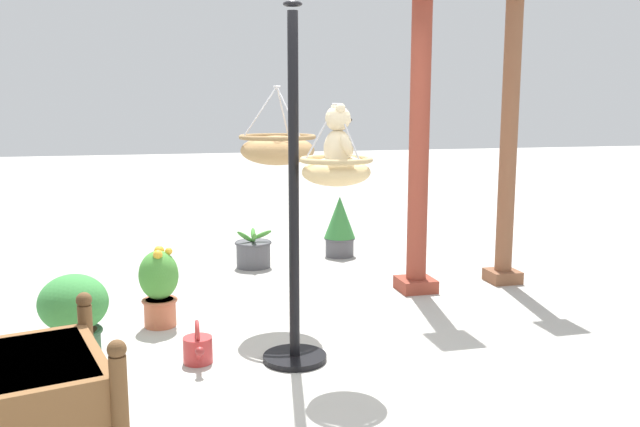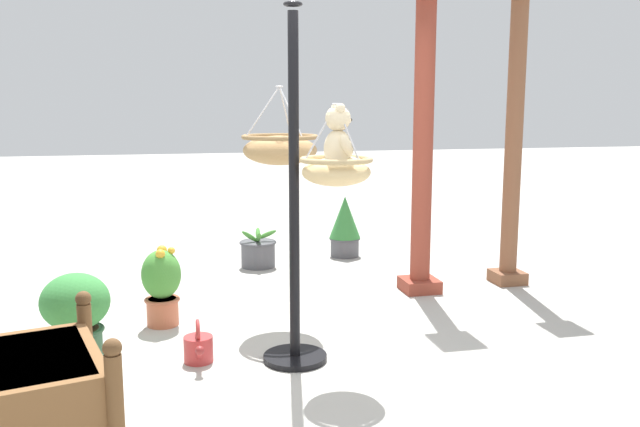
{
  "view_description": "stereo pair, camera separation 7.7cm",
  "coord_description": "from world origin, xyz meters",
  "px_view_note": "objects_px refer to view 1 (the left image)",
  "views": [
    {
      "loc": [
        4.14,
        -0.97,
        1.75
      ],
      "look_at": [
        0.0,
        0.07,
        1.05
      ],
      "focal_mm": 37.35,
      "sensor_mm": 36.0,
      "label": 1
    },
    {
      "loc": [
        4.16,
        -0.89,
        1.75
      ],
      "look_at": [
        0.0,
        0.07,
        1.05
      ],
      "focal_mm": 37.35,
      "sensor_mm": 36.0,
      "label": 2
    }
  ],
  "objects_px": {
    "potted_plant_tall_leafy": "(340,226)",
    "potted_plant_bushy_green": "(159,286)",
    "display_pole_central": "(294,256)",
    "teddy_bear": "(340,141)",
    "potted_plant_flowering_red": "(74,314)",
    "greenhouse_pillar_far_back": "(419,147)",
    "watering_can": "(198,349)",
    "hanging_basket_left_high": "(278,148)",
    "potted_plant_fern_front": "(253,252)",
    "wooden_planter_box": "(7,411)",
    "greenhouse_pillar_right": "(509,143)",
    "hanging_basket_with_teddy": "(336,170)"
  },
  "relations": [
    {
      "from": "greenhouse_pillar_far_back",
      "to": "potted_plant_flowering_red",
      "type": "height_order",
      "value": "greenhouse_pillar_far_back"
    },
    {
      "from": "potted_plant_tall_leafy",
      "to": "potted_plant_bushy_green",
      "type": "height_order",
      "value": "potted_plant_tall_leafy"
    },
    {
      "from": "wooden_planter_box",
      "to": "potted_plant_tall_leafy",
      "type": "bearing_deg",
      "value": 145.11
    },
    {
      "from": "display_pole_central",
      "to": "greenhouse_pillar_right",
      "type": "distance_m",
      "value": 2.93
    },
    {
      "from": "hanging_basket_with_teddy",
      "to": "hanging_basket_left_high",
      "type": "distance_m",
      "value": 1.14
    },
    {
      "from": "teddy_bear",
      "to": "hanging_basket_left_high",
      "type": "relative_size",
      "value": 0.67
    },
    {
      "from": "potted_plant_fern_front",
      "to": "potted_plant_bushy_green",
      "type": "bearing_deg",
      "value": -29.89
    },
    {
      "from": "potted_plant_bushy_green",
      "to": "hanging_basket_with_teddy",
      "type": "bearing_deg",
      "value": 45.53
    },
    {
      "from": "display_pole_central",
      "to": "greenhouse_pillar_far_back",
      "type": "distance_m",
      "value": 2.14
    },
    {
      "from": "hanging_basket_left_high",
      "to": "potted_plant_tall_leafy",
      "type": "height_order",
      "value": "hanging_basket_left_high"
    },
    {
      "from": "greenhouse_pillar_right",
      "to": "greenhouse_pillar_far_back",
      "type": "relative_size",
      "value": 1.01
    },
    {
      "from": "potted_plant_tall_leafy",
      "to": "potted_plant_bushy_green",
      "type": "distance_m",
      "value": 2.89
    },
    {
      "from": "wooden_planter_box",
      "to": "potted_plant_bushy_green",
      "type": "height_order",
      "value": "wooden_planter_box"
    },
    {
      "from": "teddy_bear",
      "to": "potted_plant_fern_front",
      "type": "relative_size",
      "value": 0.99
    },
    {
      "from": "potted_plant_bushy_green",
      "to": "wooden_planter_box",
      "type": "bearing_deg",
      "value": -20.43
    },
    {
      "from": "greenhouse_pillar_right",
      "to": "potted_plant_flowering_red",
      "type": "relative_size",
      "value": 4.61
    },
    {
      "from": "potted_plant_bushy_green",
      "to": "watering_can",
      "type": "distance_m",
      "value": 0.92
    },
    {
      "from": "potted_plant_flowering_red",
      "to": "potted_plant_bushy_green",
      "type": "relative_size",
      "value": 0.96
    },
    {
      "from": "teddy_bear",
      "to": "potted_plant_flowering_red",
      "type": "relative_size",
      "value": 0.68
    },
    {
      "from": "hanging_basket_with_teddy",
      "to": "greenhouse_pillar_right",
      "type": "bearing_deg",
      "value": 127.21
    },
    {
      "from": "potted_plant_flowering_red",
      "to": "potted_plant_fern_front",
      "type": "bearing_deg",
      "value": 146.66
    },
    {
      "from": "hanging_basket_with_teddy",
      "to": "potted_plant_bushy_green",
      "type": "bearing_deg",
      "value": -134.47
    },
    {
      "from": "teddy_bear",
      "to": "greenhouse_pillar_far_back",
      "type": "relative_size",
      "value": 0.15
    },
    {
      "from": "hanging_basket_with_teddy",
      "to": "potted_plant_flowering_red",
      "type": "distance_m",
      "value": 2.03
    },
    {
      "from": "display_pole_central",
      "to": "greenhouse_pillar_right",
      "type": "height_order",
      "value": "greenhouse_pillar_right"
    },
    {
      "from": "wooden_planter_box",
      "to": "hanging_basket_left_high",
      "type": "bearing_deg",
      "value": 139.28
    },
    {
      "from": "potted_plant_bushy_green",
      "to": "hanging_basket_left_high",
      "type": "bearing_deg",
      "value": 89.96
    },
    {
      "from": "wooden_planter_box",
      "to": "display_pole_central",
      "type": "bearing_deg",
      "value": 121.71
    },
    {
      "from": "potted_plant_fern_front",
      "to": "potted_plant_tall_leafy",
      "type": "xyz_separation_m",
      "value": [
        -0.28,
        1.05,
        0.19
      ]
    },
    {
      "from": "hanging_basket_left_high",
      "to": "greenhouse_pillar_far_back",
      "type": "height_order",
      "value": "greenhouse_pillar_far_back"
    },
    {
      "from": "watering_can",
      "to": "potted_plant_bushy_green",
      "type": "bearing_deg",
      "value": -164.33
    },
    {
      "from": "potted_plant_flowering_red",
      "to": "potted_plant_tall_leafy",
      "type": "bearing_deg",
      "value": 135.52
    },
    {
      "from": "hanging_basket_left_high",
      "to": "potted_plant_flowering_red",
      "type": "relative_size",
      "value": 1.01
    },
    {
      "from": "display_pole_central",
      "to": "potted_plant_bushy_green",
      "type": "relative_size",
      "value": 3.71
    },
    {
      "from": "hanging_basket_with_teddy",
      "to": "potted_plant_bushy_green",
      "type": "relative_size",
      "value": 0.83
    },
    {
      "from": "hanging_basket_with_teddy",
      "to": "potted_plant_bushy_green",
      "type": "distance_m",
      "value": 1.89
    },
    {
      "from": "hanging_basket_with_teddy",
      "to": "greenhouse_pillar_right",
      "type": "distance_m",
      "value": 2.74
    },
    {
      "from": "teddy_bear",
      "to": "greenhouse_pillar_far_back",
      "type": "bearing_deg",
      "value": 142.65
    },
    {
      "from": "greenhouse_pillar_far_back",
      "to": "watering_can",
      "type": "xyz_separation_m",
      "value": [
        1.31,
        -2.13,
        -1.26
      ]
    },
    {
      "from": "hanging_basket_left_high",
      "to": "watering_can",
      "type": "relative_size",
      "value": 1.79
    },
    {
      "from": "hanging_basket_with_teddy",
      "to": "hanging_basket_left_high",
      "type": "relative_size",
      "value": 0.85
    },
    {
      "from": "potted_plant_flowering_red",
      "to": "watering_can",
      "type": "distance_m",
      "value": 0.87
    },
    {
      "from": "hanging_basket_left_high",
      "to": "greenhouse_pillar_far_back",
      "type": "bearing_deg",
      "value": 108.08
    },
    {
      "from": "hanging_basket_with_teddy",
      "to": "greenhouse_pillar_far_back",
      "type": "height_order",
      "value": "greenhouse_pillar_far_back"
    },
    {
      "from": "wooden_planter_box",
      "to": "potted_plant_flowering_red",
      "type": "height_order",
      "value": "wooden_planter_box"
    },
    {
      "from": "teddy_bear",
      "to": "hanging_basket_left_high",
      "type": "bearing_deg",
      "value": -169.91
    },
    {
      "from": "hanging_basket_left_high",
      "to": "greenhouse_pillar_far_back",
      "type": "relative_size",
      "value": 0.22
    },
    {
      "from": "potted_plant_flowering_red",
      "to": "wooden_planter_box",
      "type": "bearing_deg",
      "value": -7.16
    },
    {
      "from": "potted_plant_bushy_green",
      "to": "potted_plant_tall_leafy",
      "type": "bearing_deg",
      "value": 134.64
    },
    {
      "from": "potted_plant_tall_leafy",
      "to": "potted_plant_bushy_green",
      "type": "xyz_separation_m",
      "value": [
        2.03,
        -2.06,
        -0.02
      ]
    }
  ]
}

